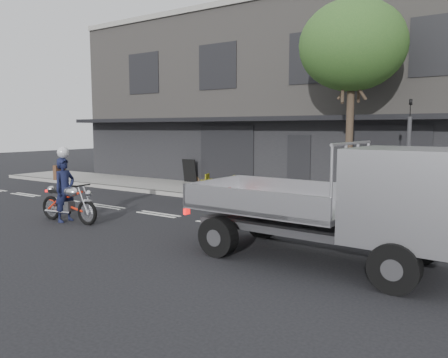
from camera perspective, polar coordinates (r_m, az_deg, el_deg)
ground at (r=12.36m, az=-0.30°, el=-5.85°), size 80.00×80.00×0.00m
sidewalk at (r=16.38m, az=8.99°, el=-2.56°), size 32.00×3.20×0.15m
kerb at (r=14.96m, az=6.40°, el=-3.39°), size 32.00×0.20×0.15m
building_main at (r=22.38m, az=16.43°, el=9.79°), size 26.00×10.00×8.00m
street_tree at (r=15.13m, az=16.42°, el=16.30°), size 3.40×3.40×6.74m
traffic_light_pole at (r=13.62m, az=22.87°, el=1.82°), size 0.12×0.12×3.50m
motorcycle at (r=13.24m, az=-19.65°, el=-2.85°), size 2.19×0.64×1.13m
rider at (r=13.31m, az=-20.09°, el=-1.33°), size 0.49×0.70×1.84m
flatbed_ute at (r=8.56m, az=19.61°, el=-2.39°), size 5.31×2.30×2.44m
construction_barrier at (r=16.98m, az=-0.90°, el=-0.63°), size 1.43×0.91×0.74m
sandwich_board at (r=20.50m, az=-4.52°, el=1.10°), size 0.73×0.53×1.09m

